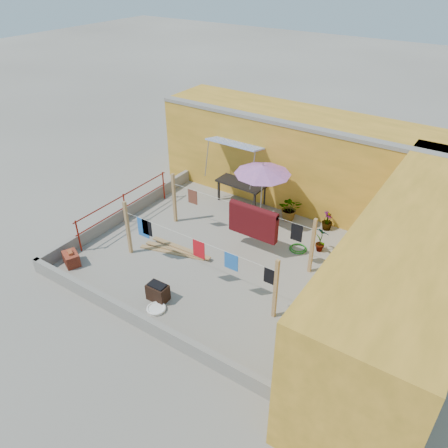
# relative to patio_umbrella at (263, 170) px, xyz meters

# --- Properties ---
(ground) EXTENTS (80.00, 80.00, 0.00)m
(ground) POSITION_rel_patio_umbrella_xyz_m (0.02, -2.32, -1.99)
(ground) COLOR #9E998E
(ground) RESTS_ON ground
(wall_back) EXTENTS (11.00, 3.27, 3.21)m
(wall_back) POSITION_rel_patio_umbrella_xyz_m (0.52, 2.37, -0.39)
(wall_back) COLOR gold
(wall_back) RESTS_ON ground
(wall_right) EXTENTS (2.40, 9.00, 3.20)m
(wall_right) POSITION_rel_patio_umbrella_xyz_m (5.22, -2.32, -0.39)
(wall_right) COLOR gold
(wall_right) RESTS_ON ground
(parapet_front) EXTENTS (8.30, 0.16, 0.44)m
(parapet_front) POSITION_rel_patio_umbrella_xyz_m (0.02, -5.90, -1.77)
(parapet_front) COLOR gray
(parapet_front) RESTS_ON ground
(parapet_left) EXTENTS (0.16, 7.30, 0.44)m
(parapet_left) POSITION_rel_patio_umbrella_xyz_m (-4.06, -2.32, -1.77)
(parapet_left) COLOR gray
(parapet_left) RESTS_ON ground
(red_railing) EXTENTS (0.05, 4.20, 1.10)m
(red_railing) POSITION_rel_patio_umbrella_xyz_m (-3.83, -2.52, -1.27)
(red_railing) COLOR maroon
(red_railing) RESTS_ON ground
(clothesline_rig) EXTENTS (5.09, 2.35, 1.80)m
(clothesline_rig) POSITION_rel_patio_umbrella_xyz_m (0.46, -1.78, -0.98)
(clothesline_rig) COLOR tan
(clothesline_rig) RESTS_ON ground
(patio_umbrella) EXTENTS (2.45, 2.45, 2.22)m
(patio_umbrella) POSITION_rel_patio_umbrella_xyz_m (0.00, 0.00, 0.00)
(patio_umbrella) COLOR gray
(patio_umbrella) RESTS_ON ground
(outdoor_table) EXTENTS (1.82, 0.96, 0.84)m
(outdoor_table) POSITION_rel_patio_umbrella_xyz_m (-1.29, 0.88, -1.24)
(outdoor_table) COLOR black
(outdoor_table) RESTS_ON ground
(brick_stack) EXTENTS (0.66, 0.58, 0.47)m
(brick_stack) POSITION_rel_patio_umbrella_xyz_m (-3.52, -5.14, -1.79)
(brick_stack) COLOR #9C3624
(brick_stack) RESTS_ON ground
(lumber_pile) EXTENTS (2.28, 0.74, 0.14)m
(lumber_pile) POSITION_rel_patio_umbrella_xyz_m (-1.31, -2.93, -1.93)
(lumber_pile) COLOR tan
(lumber_pile) RESTS_ON ground
(brazier) EXTENTS (0.57, 0.39, 0.51)m
(brazier) POSITION_rel_patio_umbrella_xyz_m (-0.37, -4.88, -1.75)
(brazier) COLOR black
(brazier) RESTS_ON ground
(white_basin) EXTENTS (0.51, 0.51, 0.09)m
(white_basin) POSITION_rel_patio_umbrella_xyz_m (-0.13, -5.23, -1.95)
(white_basin) COLOR white
(white_basin) RESTS_ON ground
(water_jug_a) EXTENTS (0.21, 0.21, 0.33)m
(water_jug_a) POSITION_rel_patio_umbrella_xyz_m (3.45, -0.80, -1.85)
(water_jug_a) COLOR white
(water_jug_a) RESTS_ON ground
(water_jug_b) EXTENTS (0.24, 0.24, 0.37)m
(water_jug_b) POSITION_rel_patio_umbrella_xyz_m (3.72, -2.09, -1.83)
(water_jug_b) COLOR white
(water_jug_b) RESTS_ON ground
(green_hose) EXTENTS (0.56, 0.56, 0.08)m
(green_hose) POSITION_rel_patio_umbrella_xyz_m (1.78, -0.71, -1.96)
(green_hose) COLOR #1A751B
(green_hose) RESTS_ON ground
(plant_back_a) EXTENTS (1.00, 0.95, 0.87)m
(plant_back_a) POSITION_rel_patio_umbrella_xyz_m (0.73, 0.76, -1.56)
(plant_back_a) COLOR #235718
(plant_back_a) RESTS_ON ground
(plant_back_b) EXTENTS (0.43, 0.43, 0.66)m
(plant_back_b) POSITION_rel_patio_umbrella_xyz_m (2.06, 0.88, -1.67)
(plant_back_b) COLOR #235718
(plant_back_b) RESTS_ON ground
(plant_right_a) EXTENTS (0.53, 0.41, 0.89)m
(plant_right_a) POSITION_rel_patio_umbrella_xyz_m (2.37, -0.41, -1.55)
(plant_right_a) COLOR #235718
(plant_right_a) RESTS_ON ground
(plant_right_b) EXTENTS (0.35, 0.41, 0.65)m
(plant_right_b) POSITION_rel_patio_umbrella_xyz_m (3.72, -3.66, -1.67)
(plant_right_b) COLOR #235718
(plant_right_b) RESTS_ON ground
(plant_right_c) EXTENTS (0.68, 0.69, 0.58)m
(plant_right_c) POSITION_rel_patio_umbrella_xyz_m (3.68, -5.17, -1.70)
(plant_right_c) COLOR #235718
(plant_right_c) RESTS_ON ground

